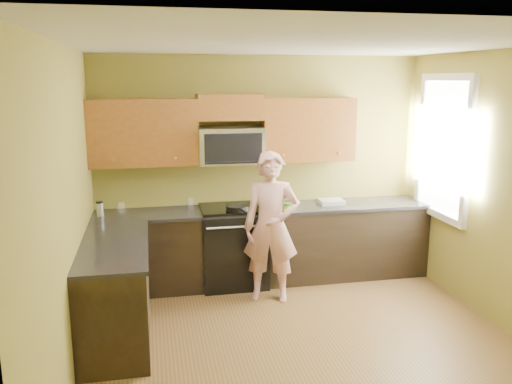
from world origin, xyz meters
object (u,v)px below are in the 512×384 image
object	(u,v)px
microwave	(231,163)
travel_mug	(100,216)
woman	(271,227)
frying_pan	(237,210)
stove	(233,246)
butter_tub	(289,210)

from	to	relation	value
microwave	travel_mug	distance (m)	1.60
travel_mug	woman	bearing A→B (deg)	-16.01
microwave	frying_pan	xyz separation A→B (m)	(0.03, -0.29, -0.50)
stove	travel_mug	size ratio (longest dim) A/B	5.68
woman	stove	bearing A→B (deg)	139.58
woman	travel_mug	world-z (taller)	woman
woman	butter_tub	size ratio (longest dim) A/B	12.04
woman	frying_pan	xyz separation A→B (m)	(-0.31, 0.36, 0.12)
stove	woman	bearing A→B (deg)	-57.20
frying_pan	butter_tub	distance (m)	0.62
stove	microwave	world-z (taller)	microwave
butter_tub	travel_mug	size ratio (longest dim) A/B	0.83
woman	travel_mug	xyz separation A→B (m)	(-1.84, 0.53, 0.09)
woman	frying_pan	world-z (taller)	woman
frying_pan	microwave	bearing A→B (deg)	86.81
microwave	butter_tub	xyz separation A→B (m)	(0.64, -0.27, -0.53)
woman	butter_tub	xyz separation A→B (m)	(0.30, 0.38, 0.09)
microwave	travel_mug	world-z (taller)	microwave
frying_pan	travel_mug	xyz separation A→B (m)	(-1.53, 0.17, -0.03)
travel_mug	frying_pan	bearing A→B (deg)	-6.22
microwave	stove	bearing A→B (deg)	-90.00
microwave	travel_mug	size ratio (longest dim) A/B	4.55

